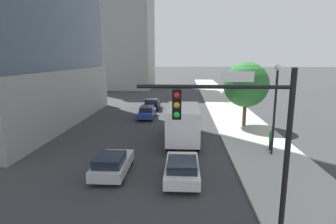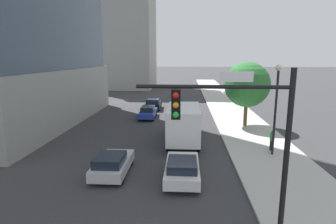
# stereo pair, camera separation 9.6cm
# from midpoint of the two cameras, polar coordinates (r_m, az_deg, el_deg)

# --- Properties ---
(sidewalk) EXTENTS (5.42, 120.00, 0.15)m
(sidewalk) POSITION_cam_midpoint_polar(r_m,az_deg,el_deg) (27.33, 15.87, -3.83)
(sidewalk) COLOR #B2AFA8
(sidewalk) RESTS_ON ground
(construction_building) EXTENTS (15.99, 16.75, 39.09)m
(construction_building) POSITION_cam_midpoint_polar(r_m,az_deg,el_deg) (66.54, -10.42, 20.12)
(construction_building) COLOR #9E9B93
(construction_building) RESTS_ON ground
(traffic_light_pole) EXTENTS (5.46, 0.48, 6.52)m
(traffic_light_pole) POSITION_cam_midpoint_polar(r_m,az_deg,el_deg) (10.05, 14.43, -3.12)
(traffic_light_pole) COLOR black
(traffic_light_pole) RESTS_ON sidewalk
(street_lamp) EXTENTS (0.44, 0.44, 6.38)m
(street_lamp) POSITION_cam_midpoint_polar(r_m,az_deg,el_deg) (20.45, 21.28, 2.85)
(street_lamp) COLOR black
(street_lamp) RESTS_ON sidewalk
(street_tree) EXTENTS (4.46, 4.46, 6.42)m
(street_tree) POSITION_cam_midpoint_polar(r_m,az_deg,el_deg) (28.35, 15.77, 5.46)
(street_tree) COLOR brown
(street_tree) RESTS_ON sidewalk
(car_gold) EXTENTS (1.74, 4.22, 1.34)m
(car_gold) POSITION_cam_midpoint_polar(r_m,az_deg,el_deg) (34.17, 3.10, 0.60)
(car_gold) COLOR #AD8938
(car_gold) RESTS_ON ground
(car_white) EXTENTS (1.93, 4.36, 1.37)m
(car_white) POSITION_cam_midpoint_polar(r_m,az_deg,el_deg) (16.22, 2.77, -11.61)
(car_white) COLOR silver
(car_white) RESTS_ON ground
(car_silver) EXTENTS (1.89, 4.03, 1.39)m
(car_silver) POSITION_cam_midpoint_polar(r_m,az_deg,el_deg) (17.20, -11.69, -10.48)
(car_silver) COLOR #B7B7BC
(car_silver) RESTS_ON ground
(car_blue) EXTENTS (1.74, 4.40, 1.39)m
(car_blue) POSITION_cam_midpoint_polar(r_m,az_deg,el_deg) (32.16, -4.47, -0.03)
(car_blue) COLOR #233D9E
(car_blue) RESTS_ON ground
(car_black) EXTENTS (1.93, 4.00, 1.53)m
(car_black) POSITION_cam_midpoint_polar(r_m,az_deg,el_deg) (37.43, -3.36, 1.65)
(car_black) COLOR black
(car_black) RESTS_ON ground
(box_truck) EXTENTS (2.50, 7.74, 3.17)m
(box_truck) POSITION_cam_midpoint_polar(r_m,az_deg,el_deg) (22.71, 2.99, -2.00)
(box_truck) COLOR silver
(box_truck) RESTS_ON ground
(pedestrian_green_shirt) EXTENTS (0.34, 0.34, 1.57)m
(pedestrian_green_shirt) POSITION_cam_midpoint_polar(r_m,az_deg,el_deg) (22.03, 20.48, -5.41)
(pedestrian_green_shirt) COLOR black
(pedestrian_green_shirt) RESTS_ON sidewalk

